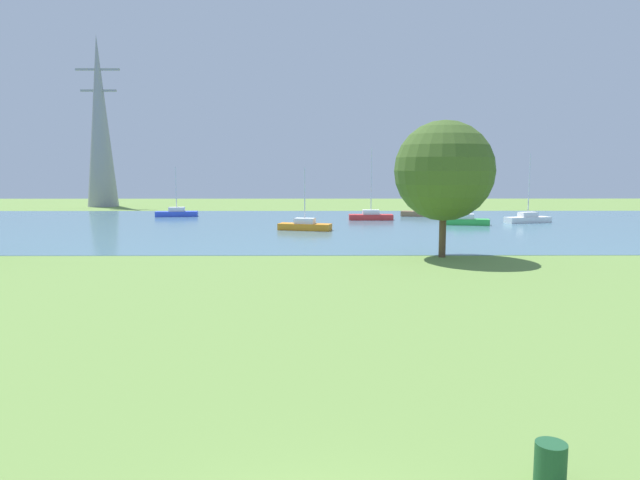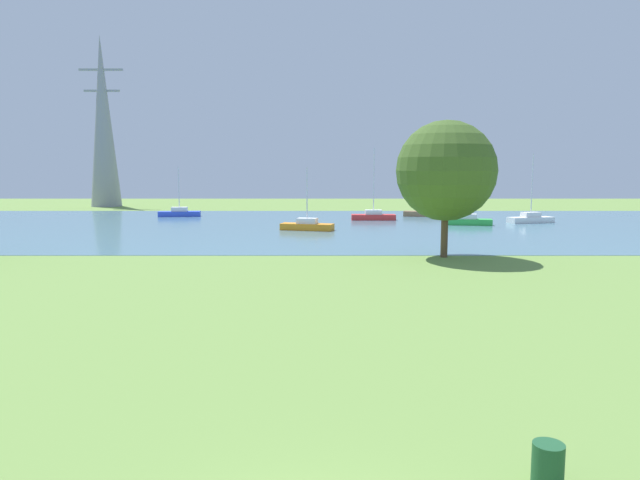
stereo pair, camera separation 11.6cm
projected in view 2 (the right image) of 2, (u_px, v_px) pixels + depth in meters
ground_plane at (317, 279)px, 29.93m from camera, size 160.00×160.00×0.00m
litter_bin at (547, 465)px, 10.35m from camera, size 0.56×0.56×0.80m
water_surface at (318, 226)px, 57.72m from camera, size 140.00×40.00×0.02m
sailboat_green at (466, 220)px, 58.27m from camera, size 5.00×2.41×7.33m
sailboat_blue at (178, 213)px, 68.54m from camera, size 4.94×2.06×5.80m
sailboat_red at (372, 216)px, 63.92m from camera, size 4.83×1.59×7.85m
sailboat_white at (530, 218)px, 60.55m from camera, size 5.03×2.78×7.12m
sailboat_orange at (306, 225)px, 53.33m from camera, size 5.03×2.71×5.71m
sailboat_brown at (423, 213)px, 68.67m from camera, size 5.03×2.70×6.78m
tree_east_far at (445, 171)px, 36.59m from camera, size 6.30×6.30×8.64m
electricity_pylon at (102, 122)px, 85.69m from camera, size 6.40×4.40×24.87m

